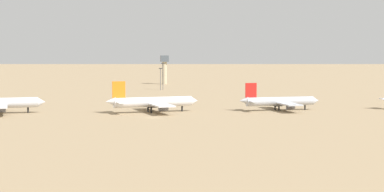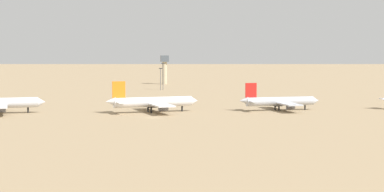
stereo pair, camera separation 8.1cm
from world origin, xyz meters
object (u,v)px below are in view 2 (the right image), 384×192
at_px(light_pole_mid, 163,74).
at_px(control_tower, 165,67).
at_px(parked_jet_red_3, 279,101).
at_px(light_pole_west, 161,77).
at_px(parked_jet_orange_2, 152,102).

bearing_deg(light_pole_mid, control_tower, 82.04).
distance_m(parked_jet_red_3, light_pole_west, 133.88).
bearing_deg(light_pole_mid, parked_jet_red_3, -77.57).
relative_size(parked_jet_orange_2, light_pole_west, 2.82).
height_order(parked_jet_red_3, light_pole_west, light_pole_west).
bearing_deg(control_tower, parked_jet_orange_2, -98.40).
relative_size(control_tower, light_pole_mid, 1.24).
distance_m(parked_jet_orange_2, light_pole_west, 131.07).
bearing_deg(light_pole_west, light_pole_mid, 51.53).
distance_m(parked_jet_red_3, control_tower, 192.51).
xyz_separation_m(parked_jet_orange_2, parked_jet_red_3, (49.10, -0.47, -0.35)).
bearing_deg(parked_jet_red_3, light_pole_mid, 98.08).
distance_m(parked_jet_orange_2, parked_jet_red_3, 49.11).
bearing_deg(light_pole_west, control_tower, 80.77).
relative_size(light_pole_west, light_pole_mid, 0.82).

